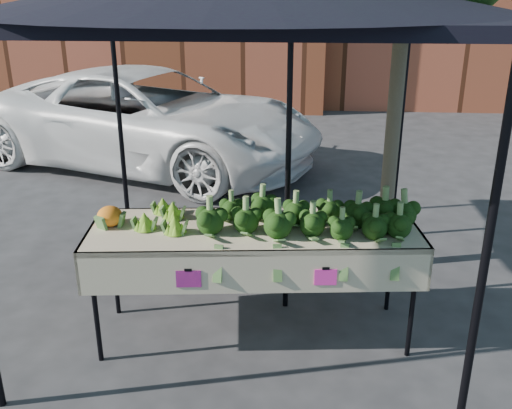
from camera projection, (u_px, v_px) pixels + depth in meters
name	position (u px, v px, depth m)	size (l,w,h in m)	color
ground	(228.00, 332.00, 4.48)	(90.00, 90.00, 0.00)	#28282B
table	(254.00, 282.00, 4.31)	(2.47, 1.04, 0.90)	beige
canopy	(244.00, 146.00, 4.46)	(3.16, 3.16, 2.74)	black
broccoli_heap	(308.00, 212.00, 4.10)	(1.59, 0.56, 0.24)	black
romanesco_cluster	(164.00, 211.00, 4.20)	(0.42, 0.56, 0.19)	#8EBE30
cauliflower_pair	(110.00, 215.00, 4.15)	(0.19, 0.19, 0.17)	orange
street_tree	(399.00, 67.00, 4.86)	(1.92, 1.92, 3.79)	#1E4C14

